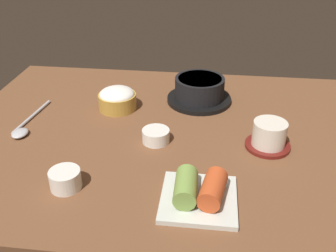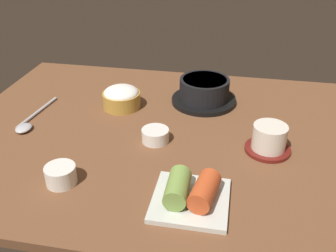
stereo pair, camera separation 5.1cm
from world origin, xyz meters
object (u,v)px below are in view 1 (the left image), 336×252
rice_bowl (117,98)px  side_bowl_near (65,179)px  kimchi_plate (199,192)px  tea_cup_with_saucer (269,136)px  banchan_cup_center (156,135)px  stone_pot (199,90)px  spoon (24,127)px

rice_bowl → side_bowl_near: size_ratio=1.66×
side_bowl_near → kimchi_plate: bearing=-2.1°
tea_cup_with_saucer → kimchi_plate: bearing=-125.8°
rice_bowl → banchan_cup_center: size_ratio=1.59×
stone_pot → spoon: 46.02cm
rice_bowl → kimchi_plate: size_ratio=0.72×
side_bowl_near → rice_bowl: bearing=86.3°
stone_pot → spoon: size_ratio=0.89×
banchan_cup_center → side_bowl_near: (-14.66, -18.34, 0.38)cm
stone_pot → spoon: bearing=-153.7°
stone_pot → side_bowl_near: stone_pot is taller
banchan_cup_center → spoon: (-32.41, 1.58, -1.02)cm
rice_bowl → side_bowl_near: (-2.14, -33.40, -0.93)cm
tea_cup_with_saucer → spoon: (-57.59, 0.91, -2.40)cm
kimchi_plate → side_bowl_near: bearing=177.9°
kimchi_plate → tea_cup_with_saucer: bearing=54.2°
rice_bowl → kimchi_plate: 41.50cm
tea_cup_with_saucer → spoon: size_ratio=0.51×
kimchi_plate → stone_pot: bearing=92.8°
rice_bowl → spoon: 24.14cm
tea_cup_with_saucer → banchan_cup_center: (-25.18, -0.68, -1.39)cm
banchan_cup_center → spoon: size_ratio=0.32×
rice_bowl → spoon: rice_bowl is taller
stone_pot → tea_cup_with_saucer: stone_pot is taller
stone_pot → banchan_cup_center: (-8.76, -21.96, -1.71)cm
tea_cup_with_saucer → kimchi_plate: tea_cup_with_saucer is taller
banchan_cup_center → side_bowl_near: side_bowl_near is taller
tea_cup_with_saucer → spoon: tea_cup_with_saucer is taller
rice_bowl → banchan_cup_center: 19.62cm
side_bowl_near → banchan_cup_center: bearing=51.4°
tea_cup_with_saucer → side_bowl_near: bearing=-154.5°
stone_pot → rice_bowl: (-21.28, -6.90, -0.39)cm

